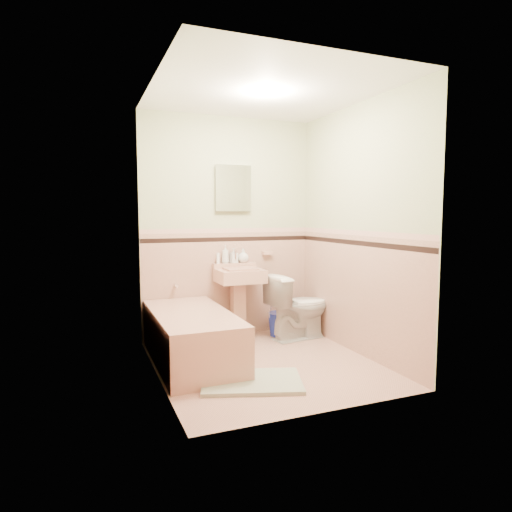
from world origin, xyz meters
name	(u,v)px	position (x,y,z in m)	size (l,w,h in m)	color
floor	(266,364)	(0.00, 0.00, 0.00)	(2.20, 2.20, 0.00)	tan
ceiling	(266,91)	(0.00, 0.00, 2.50)	(2.20, 2.20, 0.00)	white
wall_back	(228,228)	(0.00, 1.10, 1.25)	(2.50, 2.50, 0.00)	#F3E9C6
wall_front	(329,237)	(0.00, -1.10, 1.25)	(2.50, 2.50, 0.00)	#F3E9C6
wall_left	(156,233)	(-1.00, 0.00, 1.25)	(2.50, 2.50, 0.00)	#F3E9C6
wall_right	(358,230)	(1.00, 0.00, 1.25)	(2.50, 2.50, 0.00)	#F3E9C6
wainscot_back	(229,284)	(0.00, 1.09, 0.60)	(2.00, 2.00, 0.00)	tan
wainscot_front	(327,329)	(0.00, -1.09, 0.60)	(2.00, 2.00, 0.00)	tan
wainscot_left	(159,310)	(-0.99, 0.00, 0.60)	(2.20, 2.20, 0.00)	tan
wainscot_right	(356,294)	(0.99, 0.00, 0.60)	(2.20, 2.20, 0.00)	tan
accent_back	(229,239)	(0.00, 1.08, 1.12)	(2.00, 2.00, 0.00)	black
accent_front	(327,256)	(0.00, -1.08, 1.12)	(2.00, 2.00, 0.00)	black
accent_left	(158,248)	(-0.98, 0.00, 1.12)	(2.20, 2.20, 0.00)	black
accent_right	(356,243)	(0.98, 0.00, 1.12)	(2.20, 2.20, 0.00)	black
cap_back	(229,231)	(0.00, 1.08, 1.22)	(2.00, 2.00, 0.00)	#CA9B8D
cap_front	(328,241)	(0.00, -1.08, 1.22)	(2.00, 2.00, 0.00)	#CA9B8D
cap_left	(158,237)	(-0.98, 0.00, 1.22)	(2.20, 2.20, 0.00)	#CA9B8D
cap_right	(356,233)	(0.98, 0.00, 1.22)	(2.20, 2.20, 0.00)	#CA9B8D
bathtub	(192,338)	(-0.63, 0.33, 0.23)	(0.70, 1.50, 0.45)	tan
tub_faucet	(176,285)	(-0.63, 1.05, 0.63)	(0.04, 0.04, 0.12)	silver
sink	(240,305)	(0.05, 0.86, 0.40)	(0.51, 0.48, 0.80)	tan
sink_faucet	(236,254)	(0.05, 1.00, 0.95)	(0.02, 0.02, 0.10)	silver
medicine_cabinet	(233,188)	(0.05, 1.07, 1.70)	(0.41, 0.04, 0.52)	white
soap_dish	(267,253)	(0.47, 1.06, 0.95)	(0.12, 0.07, 0.04)	tan
soap_bottle_left	(225,254)	(-0.06, 1.04, 0.95)	(0.08, 0.08, 0.21)	#B2B2B2
soap_bottle_mid	(234,256)	(0.04, 1.04, 0.93)	(0.08, 0.08, 0.17)	#B2B2B2
soap_bottle_right	(243,256)	(0.16, 1.04, 0.93)	(0.12, 0.12, 0.16)	#B2B2B2
tube	(218,258)	(-0.15, 1.04, 0.91)	(0.04, 0.04, 0.12)	white
toilet	(298,306)	(0.68, 0.66, 0.37)	(0.41, 0.72, 0.74)	white
bucket	(280,324)	(0.53, 0.84, 0.14)	(0.27, 0.27, 0.27)	#1D33BE
bath_mat	(252,382)	(-0.30, -0.41, 0.02)	(0.82, 0.55, 0.03)	gray
shoe	(231,374)	(-0.45, -0.29, 0.06)	(0.15, 0.07, 0.06)	#BF1E59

